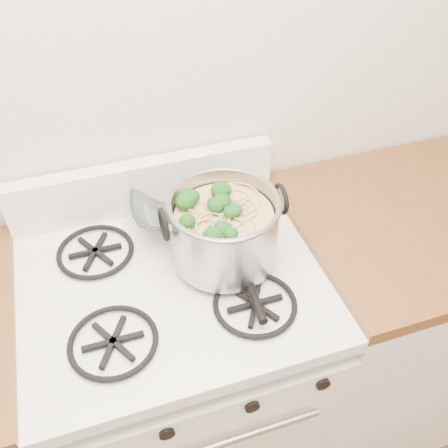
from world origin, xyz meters
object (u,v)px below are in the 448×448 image
gas_range (182,378)px  stock_pot (224,230)px  spatula (235,245)px  glass_bowl (187,208)px

gas_range → stock_pot: 0.60m
stock_pot → spatula: (0.03, 0.01, -0.08)m
gas_range → spatula: (0.18, 0.04, 0.50)m
spatula → gas_range: bearing=-164.3°
glass_bowl → gas_range: bearing=-114.7°
gas_range → stock_pot: (0.15, 0.02, 0.58)m
gas_range → spatula: bearing=11.1°
stock_pot → spatula: bearing=19.4°
stock_pot → glass_bowl: bearing=103.8°
gas_range → stock_pot: stock_pot is taller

